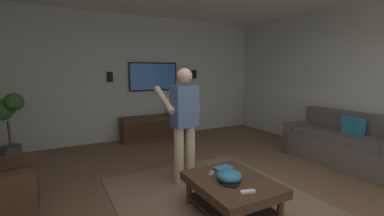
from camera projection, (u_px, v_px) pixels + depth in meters
ground_plane at (244, 210)px, 2.99m from camera, size 8.96×8.96×0.00m
wall_back_tv at (141, 78)px, 6.08m from camera, size 0.10×6.28×2.84m
area_rug at (221, 205)px, 3.11m from camera, size 2.84×2.30×0.01m
couch at (344, 145)px, 4.48m from camera, size 1.91×0.88×0.87m
coffee_table at (232, 189)px, 2.89m from camera, size 1.00×0.80×0.40m
media_console at (158, 127)px, 6.08m from camera, size 0.45×1.70×0.55m
tv at (153, 77)px, 6.12m from camera, size 0.05×1.18×0.66m
person_standing at (184, 119)px, 3.65m from camera, size 0.59×0.59×1.64m
potted_plant_tall at (8, 115)px, 4.53m from camera, size 0.43×0.52×1.22m
bowl at (229, 176)px, 2.83m from camera, size 0.28×0.28×0.13m
remote_white at (248, 191)px, 2.57m from camera, size 0.08×0.16×0.02m
remote_black at (230, 186)px, 2.70m from camera, size 0.14×0.14×0.02m
remote_grey at (211, 174)px, 3.01m from camera, size 0.14×0.13×0.02m
book at (224, 169)px, 3.15m from camera, size 0.18×0.23×0.04m
vase_round at (173, 110)px, 6.26m from camera, size 0.22×0.22×0.22m
wall_speaker_left at (194, 74)px, 6.64m from camera, size 0.06×0.12×0.22m
wall_speaker_right at (110, 77)px, 5.66m from camera, size 0.06×0.12×0.22m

